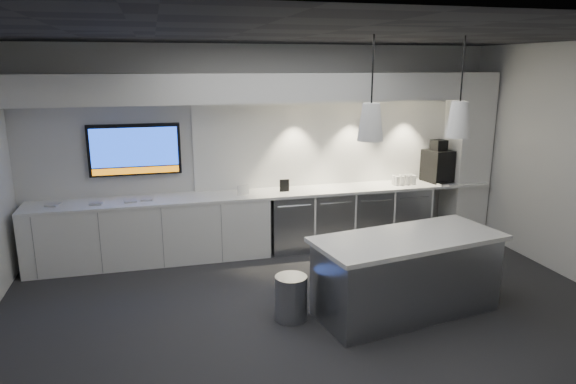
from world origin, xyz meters
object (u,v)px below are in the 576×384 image
object	(u,v)px
island	(407,274)
bin	(291,298)
coffee_machine	(438,165)
wall_tv	(135,150)

from	to	relation	value
island	bin	world-z (taller)	island
bin	coffee_machine	world-z (taller)	coffee_machine
wall_tv	island	xyz separation A→B (m)	(2.90, -2.58, -1.11)
island	bin	size ratio (longest dim) A/B	4.49
wall_tv	coffee_machine	distance (m)	4.62
wall_tv	bin	world-z (taller)	wall_tv
bin	coffee_machine	size ratio (longest dim) A/B	0.75
wall_tv	coffee_machine	world-z (taller)	wall_tv
wall_tv	island	world-z (taller)	wall_tv
bin	island	bearing A→B (deg)	-7.06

